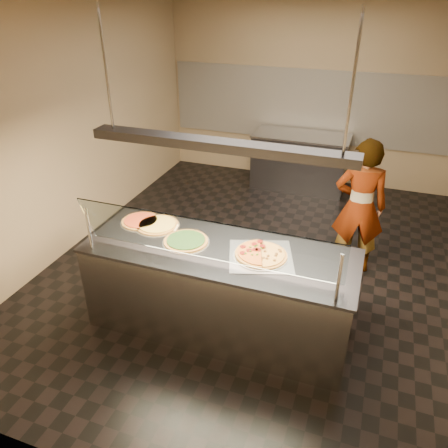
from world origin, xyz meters
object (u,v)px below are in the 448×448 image
(half_pizza_sausage, at_px, (273,256))
(pizza_spinach, at_px, (186,241))
(worker, at_px, (360,207))
(heat_lamp_housing, at_px, (219,145))
(pizza_tomato, at_px, (141,221))
(sneeze_guard, at_px, (205,240))
(perforated_tray, at_px, (261,256))
(serving_counter, at_px, (219,289))
(pizza_spatula, at_px, (179,231))
(half_pizza_pepperoni, at_px, (249,251))
(prep_table, at_px, (299,161))
(pizza_cheese, at_px, (158,225))

(half_pizza_sausage, bearing_deg, pizza_spinach, 179.93)
(worker, distance_m, heat_lamp_housing, 2.25)
(pizza_tomato, bearing_deg, sneeze_guard, -30.99)
(perforated_tray, xyz_separation_m, pizza_spinach, (-0.75, 0.00, 0.01))
(sneeze_guard, xyz_separation_m, perforated_tray, (0.40, 0.36, -0.29))
(serving_counter, height_order, pizza_spatula, pizza_spatula)
(serving_counter, height_order, pizza_tomato, pizza_tomato)
(serving_counter, bearing_deg, heat_lamp_housing, -46.85)
(sneeze_guard, xyz_separation_m, worker, (1.16, 1.91, -0.39))
(half_pizza_sausage, bearing_deg, sneeze_guard, -144.81)
(sneeze_guard, bearing_deg, pizza_spinach, 133.67)
(half_pizza_pepperoni, distance_m, pizza_spatula, 0.78)
(sneeze_guard, relative_size, pizza_spinach, 5.14)
(pizza_spatula, xyz_separation_m, prep_table, (0.54, 3.64, -0.49))
(pizza_spinach, bearing_deg, sneeze_guard, -46.33)
(pizza_cheese, xyz_separation_m, worker, (1.92, 1.36, -0.11))
(pizza_cheese, bearing_deg, sneeze_guard, -36.40)
(serving_counter, distance_m, pizza_tomato, 1.10)
(serving_counter, distance_m, half_pizza_pepperoni, 0.57)
(serving_counter, bearing_deg, pizza_spinach, 176.50)
(pizza_spinach, relative_size, heat_lamp_housing, 0.20)
(perforated_tray, xyz_separation_m, pizza_tomato, (-1.36, 0.21, 0.01))
(heat_lamp_housing, bearing_deg, worker, 53.44)
(half_pizza_sausage, xyz_separation_m, pizza_cheese, (-1.27, 0.19, -0.01))
(half_pizza_pepperoni, bearing_deg, half_pizza_sausage, -0.48)
(pizza_tomato, bearing_deg, pizza_spinach, -19.09)
(sneeze_guard, xyz_separation_m, half_pizza_sausage, (0.52, 0.36, -0.27))
(half_pizza_pepperoni, bearing_deg, pizza_cheese, 169.55)
(perforated_tray, height_order, worker, worker)
(sneeze_guard, distance_m, prep_table, 4.21)
(prep_table, bearing_deg, half_pizza_pepperoni, -86.43)
(serving_counter, relative_size, pizza_spinach, 5.67)
(pizza_cheese, distance_m, pizza_spatula, 0.28)
(heat_lamp_housing, bearing_deg, half_pizza_pepperoni, 4.46)
(half_pizza_sausage, relative_size, worker, 0.31)
(sneeze_guard, xyz_separation_m, pizza_tomato, (-0.96, 0.58, -0.28))
(serving_counter, relative_size, worker, 1.55)
(pizza_spinach, bearing_deg, heat_lamp_housing, -3.50)
(serving_counter, height_order, half_pizza_sausage, half_pizza_sausage)
(half_pizza_sausage, distance_m, prep_table, 3.83)
(half_pizza_sausage, height_order, pizza_spinach, half_pizza_sausage)
(half_pizza_sausage, xyz_separation_m, pizza_tomato, (-1.47, 0.21, -0.01))
(perforated_tray, bearing_deg, pizza_tomato, 171.12)
(prep_table, bearing_deg, perforated_tray, -84.71)
(pizza_spatula, distance_m, heat_lamp_housing, 1.11)
(serving_counter, xyz_separation_m, perforated_tray, (0.40, 0.02, 0.47))
(pizza_tomato, bearing_deg, prep_table, 74.19)
(pizza_spatula, bearing_deg, prep_table, 81.61)
(pizza_spinach, distance_m, pizza_spatula, 0.19)
(pizza_tomato, distance_m, prep_table, 3.73)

